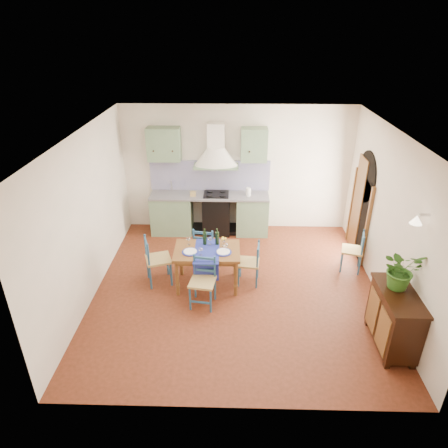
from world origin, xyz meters
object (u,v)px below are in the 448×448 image
(sideboard, at_px, (394,318))
(potted_plant, at_px, (402,269))
(dining_table, at_px, (207,254))
(chair_near, at_px, (203,281))

(sideboard, bearing_deg, potted_plant, 83.30)
(dining_table, bearing_deg, sideboard, -27.64)
(dining_table, distance_m, chair_near, 0.59)
(sideboard, bearing_deg, chair_near, 162.25)
(dining_table, relative_size, sideboard, 1.10)
(dining_table, bearing_deg, chair_near, -94.42)
(sideboard, relative_size, potted_plant, 1.76)
(chair_near, bearing_deg, sideboard, -17.75)
(chair_near, bearing_deg, potted_plant, -14.81)
(chair_near, xyz_separation_m, sideboard, (2.82, -0.90, 0.06))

